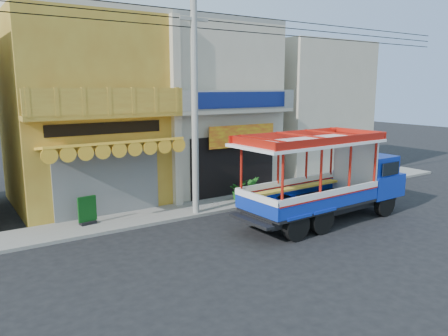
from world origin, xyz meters
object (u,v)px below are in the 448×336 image
green_sign (87,212)px  songthaew_truck (334,177)px  potted_plant_b (252,189)px  potted_plant_a (238,190)px  potted_plant_c (255,186)px  utility_pole (198,89)px

green_sign → songthaew_truck: bearing=-26.9°
songthaew_truck → green_sign: size_ratio=7.07×
songthaew_truck → potted_plant_b: songthaew_truck is taller
green_sign → potted_plant_b: size_ratio=1.24×
potted_plant_a → potted_plant_c: (1.06, 0.16, -0.01)m
utility_pole → songthaew_truck: utility_pole is taller
utility_pole → songthaew_truck: 6.29m
potted_plant_a → green_sign: bearing=161.2°
utility_pole → potted_plant_a: size_ratio=31.22×
utility_pole → potted_plant_a: 5.14m
songthaew_truck → potted_plant_a: size_ratio=8.33×
songthaew_truck → potted_plant_c: bearing=98.2°
songthaew_truck → green_sign: 9.44m
utility_pole → potted_plant_b: (3.11, 0.56, -4.49)m
potted_plant_b → utility_pole: bearing=75.8°
songthaew_truck → potted_plant_a: bearing=112.3°
utility_pole → potted_plant_c: 5.75m
green_sign → potted_plant_a: (6.69, -0.16, 0.00)m
potted_plant_b → potted_plant_c: (0.40, 0.33, 0.02)m
utility_pole → songthaew_truck: (4.12, -3.35, -3.37)m
potted_plant_a → potted_plant_c: size_ratio=1.01×
utility_pole → potted_plant_c: size_ratio=31.67×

